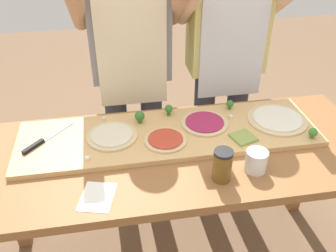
# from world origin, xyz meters

# --- Properties ---
(prep_table) EXTENTS (1.77, 0.70, 0.79)m
(prep_table) POSITION_xyz_m (0.00, 0.00, 0.68)
(prep_table) COLOR brown
(prep_table) RESTS_ON ground
(cutting_board) EXTENTS (1.35, 0.39, 0.02)m
(cutting_board) POSITION_xyz_m (-0.01, 0.11, 0.80)
(cutting_board) COLOR tan
(cutting_board) RESTS_ON prep_table
(chefs_knife) EXTENTS (0.20, 0.23, 0.02)m
(chefs_knife) POSITION_xyz_m (-0.57, 0.12, 0.82)
(chefs_knife) COLOR #B7BABF
(chefs_knife) RESTS_ON cutting_board
(pizza_whole_cheese_artichoke) EXTENTS (0.22, 0.22, 0.02)m
(pizza_whole_cheese_artichoke) POSITION_xyz_m (-0.27, 0.11, 0.82)
(pizza_whole_cheese_artichoke) COLOR beige
(pizza_whole_cheese_artichoke) RESTS_ON cutting_board
(pizza_whole_tomato_red) EXTENTS (0.19, 0.19, 0.02)m
(pizza_whole_tomato_red) POSITION_xyz_m (-0.04, 0.04, 0.82)
(pizza_whole_tomato_red) COLOR beige
(pizza_whole_tomato_red) RESTS_ON cutting_board
(pizza_whole_white_garlic) EXTENTS (0.28, 0.28, 0.02)m
(pizza_whole_white_garlic) POSITION_xyz_m (0.51, 0.11, 0.82)
(pizza_whole_white_garlic) COLOR beige
(pizza_whole_white_garlic) RESTS_ON cutting_board
(pizza_whole_beet_magenta) EXTENTS (0.22, 0.22, 0.02)m
(pizza_whole_beet_magenta) POSITION_xyz_m (0.16, 0.14, 0.82)
(pizza_whole_beet_magenta) COLOR beige
(pizza_whole_beet_magenta) RESTS_ON cutting_board
(pizza_slice_far_right) EXTENTS (0.12, 0.12, 0.01)m
(pizza_slice_far_right) POSITION_xyz_m (0.30, 0.00, 0.82)
(pizza_slice_far_right) COLOR #899E4C
(pizza_slice_far_right) RESTS_ON cutting_board
(broccoli_floret_center_right) EXTENTS (0.04, 0.04, 0.06)m
(broccoli_floret_center_right) POSITION_xyz_m (0.01, 0.25, 0.85)
(broccoli_floret_center_right) COLOR #3F7220
(broccoli_floret_center_right) RESTS_ON cutting_board
(broccoli_floret_back_mid) EXTENTS (0.05, 0.05, 0.06)m
(broccoli_floret_back_mid) POSITION_xyz_m (-0.13, 0.21, 0.85)
(broccoli_floret_back_mid) COLOR #3F7220
(broccoli_floret_back_mid) RESTS_ON cutting_board
(broccoli_floret_center_left) EXTENTS (0.04, 0.04, 0.05)m
(broccoli_floret_center_left) POSITION_xyz_m (0.60, -0.05, 0.84)
(broccoli_floret_center_left) COLOR #487A23
(broccoli_floret_center_left) RESTS_ON cutting_board
(broccoli_floret_back_left) EXTENTS (0.04, 0.04, 0.05)m
(broccoli_floret_back_left) POSITION_xyz_m (0.32, 0.25, 0.84)
(broccoli_floret_back_left) COLOR #3F7220
(broccoli_floret_back_left) RESTS_ON cutting_board
(cheese_crumble_a) EXTENTS (0.02, 0.02, 0.02)m
(cheese_crumble_a) POSITION_xyz_m (0.30, 0.16, 0.83)
(cheese_crumble_a) COLOR silver
(cheese_crumble_a) RESTS_ON cutting_board
(cheese_crumble_b) EXTENTS (0.02, 0.02, 0.01)m
(cheese_crumble_b) POSITION_xyz_m (-0.30, 0.25, 0.82)
(cheese_crumble_b) COLOR silver
(cheese_crumble_b) RESTS_ON cutting_board
(cheese_crumble_c) EXTENTS (0.02, 0.02, 0.02)m
(cheese_crumble_c) POSITION_xyz_m (-0.37, -0.04, 0.82)
(cheese_crumble_c) COLOR white
(cheese_crumble_c) RESTS_ON cutting_board
(flour_cup) EXTENTS (0.09, 0.09, 0.09)m
(flour_cup) POSITION_xyz_m (0.29, -0.18, 0.83)
(flour_cup) COLOR white
(flour_cup) RESTS_ON prep_table
(sauce_jar) EXTENTS (0.08, 0.08, 0.13)m
(sauce_jar) POSITION_xyz_m (0.14, -0.21, 0.86)
(sauce_jar) COLOR brown
(sauce_jar) RESTS_ON prep_table
(recipe_note) EXTENTS (0.16, 0.18, 0.00)m
(recipe_note) POSITION_xyz_m (-0.34, -0.23, 0.79)
(recipe_note) COLOR white
(recipe_note) RESTS_ON prep_table
(cook_left) EXTENTS (0.54, 0.39, 1.67)m
(cook_left) POSITION_xyz_m (-0.14, 0.53, 1.00)
(cook_left) COLOR #333847
(cook_left) RESTS_ON ground
(cook_right) EXTENTS (0.54, 0.39, 1.67)m
(cook_right) POSITION_xyz_m (0.37, 0.53, 1.00)
(cook_right) COLOR #333847
(cook_right) RESTS_ON ground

